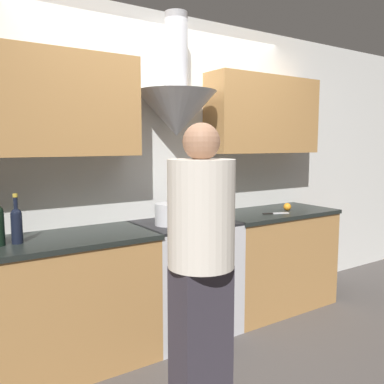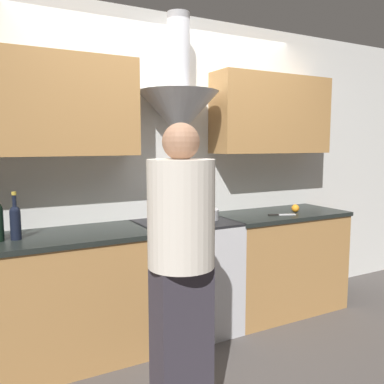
% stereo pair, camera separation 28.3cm
% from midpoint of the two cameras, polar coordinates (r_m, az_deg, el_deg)
% --- Properties ---
extents(ground_plane, '(12.00, 12.00, 0.00)m').
position_cam_midpoint_polar(ground_plane, '(3.29, -0.37, -20.98)').
color(ground_plane, '#4C4744').
extents(wall_back, '(8.40, 0.64, 2.60)m').
position_cam_midpoint_polar(wall_back, '(3.40, -6.28, 5.86)').
color(wall_back, white).
rests_on(wall_back, ground_plane).
extents(counter_left, '(1.39, 0.62, 0.91)m').
position_cam_midpoint_polar(counter_left, '(3.01, -21.75, -14.65)').
color(counter_left, '#B27F47').
rests_on(counter_left, ground_plane).
extents(counter_right, '(1.20, 0.62, 0.91)m').
position_cam_midpoint_polar(counter_right, '(3.91, 9.04, -9.26)').
color(counter_right, '#B27F47').
rests_on(counter_right, ground_plane).
extents(stove_range, '(0.76, 0.60, 0.91)m').
position_cam_midpoint_polar(stove_range, '(3.36, -3.44, -11.82)').
color(stove_range, silver).
rests_on(stove_range, ground_plane).
extents(wine_bottle_4, '(0.07, 0.07, 0.31)m').
position_cam_midpoint_polar(wine_bottle_4, '(2.81, -26.10, -4.02)').
color(wine_bottle_4, black).
rests_on(wine_bottle_4, counter_left).
extents(stock_pot, '(0.21, 0.21, 0.17)m').
position_cam_midpoint_polar(stock_pot, '(3.12, -5.89, -3.13)').
color(stock_pot, silver).
rests_on(stock_pot, stove_range).
extents(mixing_bowl, '(0.27, 0.27, 0.08)m').
position_cam_midpoint_polar(mixing_bowl, '(3.36, -1.26, -3.12)').
color(mixing_bowl, silver).
rests_on(mixing_bowl, stove_range).
extents(orange_fruit, '(0.07, 0.07, 0.07)m').
position_cam_midpoint_polar(orange_fruit, '(3.85, 11.20, -2.07)').
color(orange_fruit, orange).
rests_on(orange_fruit, counter_right).
extents(chefs_knife, '(0.24, 0.10, 0.01)m').
position_cam_midpoint_polar(chefs_knife, '(3.66, 9.55, -2.98)').
color(chefs_knife, silver).
rests_on(chefs_knife, counter_right).
extents(person_foreground_left, '(0.34, 0.34, 1.64)m').
position_cam_midpoint_polar(person_foreground_left, '(2.09, -2.66, -10.76)').
color(person_foreground_left, '#38333D').
rests_on(person_foreground_left, ground_plane).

